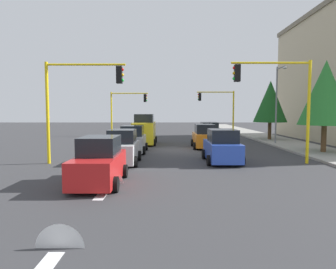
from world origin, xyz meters
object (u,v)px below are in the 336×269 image
(traffic_signal_near_left, at_px, (278,91))
(car_silver, at_px, (133,140))
(traffic_signal_near_right, at_px, (78,92))
(car_red, at_px, (99,163))
(car_white, at_px, (122,148))
(tree_roadside_mid, at_px, (270,102))
(tree_roadside_near, at_px, (325,93))
(car_orange, at_px, (204,137))
(street_lamp_curbside, at_px, (278,96))
(traffic_signal_far_left, at_px, (219,104))
(car_blue, at_px, (222,147))
(traffic_signal_far_right, at_px, (126,105))
(car_green, at_px, (209,133))
(delivery_van_yellow, at_px, (144,130))

(traffic_signal_near_left, bearing_deg, car_silver, -118.34)
(traffic_signal_near_right, height_order, car_red, traffic_signal_near_right)
(car_silver, height_order, car_white, same)
(car_red, bearing_deg, car_silver, 178.49)
(tree_roadside_mid, distance_m, tree_roadside_near, 10.02)
(traffic_signal_near_left, bearing_deg, car_orange, -156.55)
(traffic_signal_near_right, bearing_deg, car_white, 89.78)
(street_lamp_curbside, distance_m, tree_roadside_near, 5.76)
(traffic_signal_far_left, bearing_deg, traffic_signal_near_right, -29.67)
(car_blue, bearing_deg, car_silver, -126.95)
(traffic_signal_far_right, relative_size, car_green, 1.39)
(traffic_signal_near_right, height_order, traffic_signal_near_left, traffic_signal_near_left)
(traffic_signal_near_right, bearing_deg, car_blue, 92.99)
(traffic_signal_near_right, bearing_deg, traffic_signal_far_right, 179.80)
(delivery_van_yellow, height_order, car_silver, delivery_van_yellow)
(street_lamp_curbside, distance_m, delivery_van_yellow, 12.37)
(traffic_signal_far_left, relative_size, car_red, 1.35)
(delivery_van_yellow, bearing_deg, car_red, -2.59)
(traffic_signal_far_left, bearing_deg, tree_roadside_near, 16.78)
(traffic_signal_near_right, relative_size, traffic_signal_near_left, 0.98)
(tree_roadside_near, xyz_separation_m, car_red, (9.00, -13.95, -3.43))
(traffic_signal_far_left, relative_size, car_white, 1.51)
(car_blue, bearing_deg, traffic_signal_near_left, 82.01)
(car_silver, height_order, car_red, same)
(traffic_signal_near_right, distance_m, traffic_signal_far_right, 20.00)
(car_blue, height_order, car_orange, same)
(street_lamp_curbside, xyz_separation_m, car_silver, (4.80, -12.39, -3.45))
(traffic_signal_near_right, relative_size, car_green, 1.50)
(car_silver, bearing_deg, car_blue, 53.05)
(traffic_signal_near_left, distance_m, car_blue, 4.54)
(tree_roadside_mid, bearing_deg, traffic_signal_near_right, -48.31)
(car_silver, relative_size, car_blue, 0.96)
(traffic_signal_near_right, bearing_deg, tree_roadside_mid, 131.69)
(traffic_signal_far_right, bearing_deg, traffic_signal_far_left, 90.00)
(traffic_signal_far_right, bearing_deg, car_silver, 9.20)
(car_silver, height_order, car_orange, same)
(car_red, bearing_deg, tree_roadside_mid, 144.71)
(car_green, bearing_deg, car_blue, -4.12)
(car_orange, bearing_deg, traffic_signal_far_left, 165.38)
(traffic_signal_far_left, distance_m, tree_roadside_mid, 7.40)
(tree_roadside_mid, xyz_separation_m, tree_roadside_near, (10.00, 0.50, 0.29))
(traffic_signal_near_left, xyz_separation_m, street_lamp_curbside, (-9.61, 3.47, 0.17))
(delivery_van_yellow, xyz_separation_m, car_orange, (2.90, 5.19, -0.39))
(car_orange, bearing_deg, car_green, 167.62)
(traffic_signal_near_left, relative_size, car_green, 1.53)
(tree_roadside_near, relative_size, car_red, 1.62)
(delivery_van_yellow, bearing_deg, tree_roadside_mid, 105.34)
(car_blue, bearing_deg, car_white, -85.67)
(car_silver, distance_m, car_white, 4.82)
(car_silver, xyz_separation_m, car_blue, (4.38, 5.82, 0.00))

